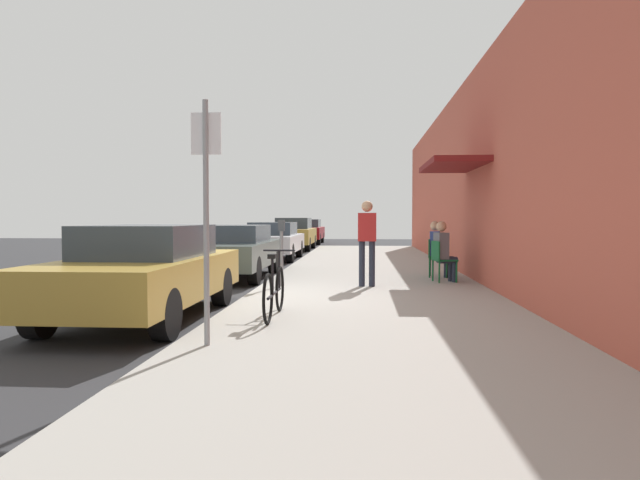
# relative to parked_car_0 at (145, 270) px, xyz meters

# --- Properties ---
(ground_plane) EXTENTS (60.00, 60.00, 0.00)m
(ground_plane) POSITION_rel_parked_car_0_xyz_m (1.10, 1.68, -0.72)
(ground_plane) COLOR #2D2D30
(sidewalk_slab) EXTENTS (4.50, 32.00, 0.12)m
(sidewalk_slab) POSITION_rel_parked_car_0_xyz_m (3.35, 3.68, -0.66)
(sidewalk_slab) COLOR #9E9B93
(sidewalk_slab) RESTS_ON ground_plane
(building_facade) EXTENTS (1.40, 32.00, 4.77)m
(building_facade) POSITION_rel_parked_car_0_xyz_m (5.74, 3.68, 1.67)
(building_facade) COLOR #BC5442
(building_facade) RESTS_ON ground_plane
(parked_car_0) EXTENTS (1.80, 4.40, 1.37)m
(parked_car_0) POSITION_rel_parked_car_0_xyz_m (0.00, 0.00, 0.00)
(parked_car_0) COLOR #A58433
(parked_car_0) RESTS_ON ground_plane
(parked_car_1) EXTENTS (1.80, 4.40, 1.30)m
(parked_car_1) POSITION_rel_parked_car_0_xyz_m (0.00, 5.64, -0.02)
(parked_car_1) COLOR #47514C
(parked_car_1) RESTS_ON ground_plane
(parked_car_2) EXTENTS (1.80, 4.40, 1.33)m
(parked_car_2) POSITION_rel_parked_car_0_xyz_m (0.00, 11.86, -0.02)
(parked_car_2) COLOR silver
(parked_car_2) RESTS_ON ground_plane
(parked_car_3) EXTENTS (1.80, 4.40, 1.49)m
(parked_car_3) POSITION_rel_parked_car_0_xyz_m (-0.00, 18.00, 0.05)
(parked_car_3) COLOR #A58433
(parked_car_3) RESTS_ON ground_plane
(parked_car_4) EXTENTS (1.80, 4.40, 1.40)m
(parked_car_4) POSITION_rel_parked_car_0_xyz_m (-0.00, 24.26, 0.02)
(parked_car_4) COLOR maroon
(parked_car_4) RESTS_ON ground_plane
(parking_meter) EXTENTS (0.12, 0.10, 1.32)m
(parking_meter) POSITION_rel_parked_car_0_xyz_m (1.55, 3.17, 0.17)
(parking_meter) COLOR slate
(parking_meter) RESTS_ON sidewalk_slab
(street_sign) EXTENTS (0.32, 0.06, 2.60)m
(street_sign) POSITION_rel_parked_car_0_xyz_m (1.50, -2.11, 0.92)
(street_sign) COLOR gray
(street_sign) RESTS_ON sidewalk_slab
(bicycle_0) EXTENTS (0.46, 1.71, 0.90)m
(bicycle_0) POSITION_rel_parked_car_0_xyz_m (1.96, -0.39, -0.24)
(bicycle_0) COLOR black
(bicycle_0) RESTS_ON sidewalk_slab
(cafe_chair_0) EXTENTS (0.53, 0.53, 0.87)m
(cafe_chair_0) POSITION_rel_parked_car_0_xyz_m (4.83, 4.11, -0.09)
(cafe_chair_0) COLOR #14592D
(cafe_chair_0) RESTS_ON sidewalk_slab
(seated_patron_0) EXTENTS (0.49, 0.44, 1.29)m
(seated_patron_0) POSITION_rel_parked_car_0_xyz_m (4.89, 4.13, 0.10)
(seated_patron_0) COLOR #232838
(seated_patron_0) RESTS_ON sidewalk_slab
(cafe_chair_1) EXTENTS (0.50, 0.50, 0.87)m
(cafe_chair_1) POSITION_rel_parked_car_0_xyz_m (4.83, 5.12, -0.09)
(cafe_chair_1) COLOR #14592D
(cafe_chair_1) RESTS_ON sidewalk_slab
(seated_patron_1) EXTENTS (0.47, 0.41, 1.29)m
(seated_patron_1) POSITION_rel_parked_car_0_xyz_m (4.89, 5.11, 0.10)
(seated_patron_1) COLOR #232838
(seated_patron_1) RESTS_ON sidewalk_slab
(pedestrian_standing) EXTENTS (0.36, 0.22, 1.70)m
(pedestrian_standing) POSITION_rel_parked_car_0_xyz_m (3.25, 3.22, 0.40)
(pedestrian_standing) COLOR #232838
(pedestrian_standing) RESTS_ON sidewalk_slab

